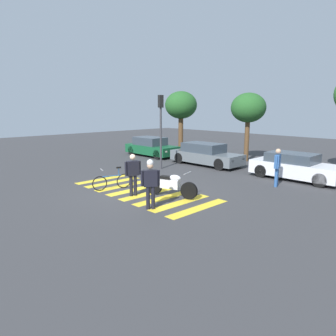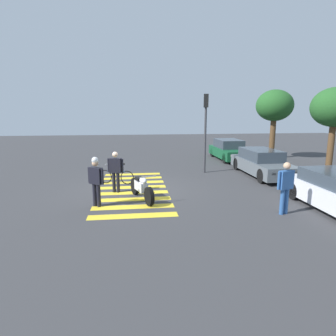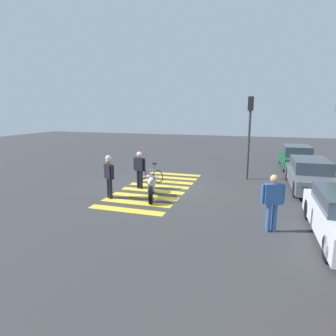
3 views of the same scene
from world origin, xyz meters
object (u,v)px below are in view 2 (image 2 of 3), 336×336
Objects in this scene: leaning_bicycle at (116,176)px; car_green_compact at (229,150)px; officer_on_foot at (116,169)px; police_motorcycle at (141,188)px; traffic_light_pole at (206,121)px; officer_by_motorcycle at (96,178)px; pedestrian_bystander at (286,185)px; car_grey_coupe at (262,163)px.

leaning_bicycle is 9.70m from car_green_compact.
police_motorcycle is at bearing 41.80° from officer_on_foot.
traffic_light_pole reaches higher than officer_on_foot.
officer_by_motorcycle is 12.31m from car_green_compact.
officer_by_motorcycle is at bearing -68.98° from police_motorcycle.
leaning_bicycle is 0.96× the size of officer_on_foot.
police_motorcycle is 2.81m from leaning_bicycle.
pedestrian_bystander is 5.99m from car_grey_coupe.
car_grey_coupe is (-2.40, 7.47, -0.33)m from officer_on_foot.
pedestrian_bystander is 0.41× the size of car_green_compact.
officer_on_foot is at bearing 2.68° from leaning_bicycle.
officer_by_motorcycle reaches higher than car_grey_coupe.
car_green_compact is at bearing 129.21° from leaning_bicycle.
officer_by_motorcycle is 0.42× the size of car_green_compact.
car_grey_coupe is (-5.69, 1.84, -0.34)m from pedestrian_bystander.
police_motorcycle is at bearing 22.94° from leaning_bicycle.
traffic_light_pole is (-2.00, 4.71, 2.48)m from leaning_bicycle.
car_green_compact reaches higher than car_grey_coupe.
leaning_bicycle is at bearing -82.73° from car_grey_coupe.
officer_on_foot is 7.85m from car_grey_coupe.
officer_on_foot is 0.37× the size of car_grey_coupe.
officer_by_motorcycle is 9.07m from car_grey_coupe.
officer_on_foot reaches higher than car_green_compact.
traffic_light_pole is at bearing -110.12° from car_grey_coupe.
traffic_light_pole reaches higher than leaning_bicycle.
pedestrian_bystander is 11.01m from car_green_compact.
pedestrian_bystander is at bearing 65.06° from police_motorcycle.
car_green_compact is at bearing 139.30° from officer_by_motorcycle.
car_green_compact is 1.01× the size of traffic_light_pole.
pedestrian_bystander is (4.72, 5.70, 0.63)m from leaning_bicycle.
car_grey_coupe is (-0.96, 7.54, 0.29)m from leaning_bicycle.
leaning_bicycle is at bearing -50.79° from car_green_compact.
leaning_bicycle is 0.39× the size of traffic_light_pole.
traffic_light_pole is (-4.58, 3.61, 2.37)m from police_motorcycle.
officer_on_foot is 1.86m from officer_by_motorcycle.
traffic_light_pole is (-3.43, 4.64, 1.86)m from officer_on_foot.
officer_on_foot is at bearing -120.28° from pedestrian_bystander.
pedestrian_bystander is at bearing 59.72° from officer_on_foot.
traffic_light_pole reaches higher than car_grey_coupe.
police_motorcycle is at bearing -38.27° from traffic_light_pole.
leaning_bicycle is 0.39× the size of car_green_compact.
car_grey_coupe is at bearing 118.81° from police_motorcycle.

